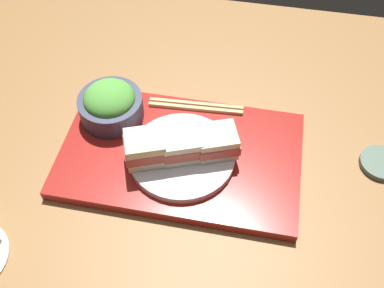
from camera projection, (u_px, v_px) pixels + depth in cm
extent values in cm
cube|color=brown|center=(159.00, 157.00, 84.76)|extent=(140.00, 100.00, 3.00)
cube|color=maroon|center=(181.00, 155.00, 81.89)|extent=(43.50, 26.35, 2.15)
cylinder|color=silver|center=(182.00, 156.00, 79.57)|extent=(19.01, 19.01, 1.41)
cube|color=beige|center=(217.00, 147.00, 79.03)|extent=(8.25, 7.67, 1.40)
cube|color=#B74C42|center=(217.00, 141.00, 77.72)|extent=(8.82, 8.16, 1.90)
cube|color=beige|center=(218.00, 135.00, 76.41)|extent=(8.25, 7.67, 1.40)
cube|color=#EFE5C1|center=(182.00, 151.00, 78.46)|extent=(8.25, 7.67, 1.38)
cube|color=#B74C42|center=(182.00, 145.00, 77.05)|extent=(8.44, 7.89, 2.18)
cube|color=#EFE5C1|center=(181.00, 139.00, 75.64)|extent=(8.25, 7.67, 1.38)
cube|color=beige|center=(146.00, 155.00, 77.76)|extent=(8.25, 7.67, 1.73)
cube|color=#B74C42|center=(145.00, 148.00, 76.26)|extent=(8.75, 7.96, 2.04)
cube|color=beige|center=(144.00, 142.00, 74.77)|extent=(8.25, 7.67, 1.73)
cylinder|color=#33384C|center=(111.00, 107.00, 84.53)|extent=(12.14, 12.14, 4.61)
ellipsoid|color=#4C9338|center=(109.00, 99.00, 82.71)|extent=(9.66, 9.66, 5.32)
cube|color=tan|center=(196.00, 104.00, 87.68)|extent=(18.55, 1.76, 0.70)
cube|color=tan|center=(195.00, 108.00, 86.99)|extent=(18.55, 1.76, 0.70)
cylinder|color=#4C6051|center=(381.00, 163.00, 81.41)|extent=(7.63, 7.63, 1.10)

